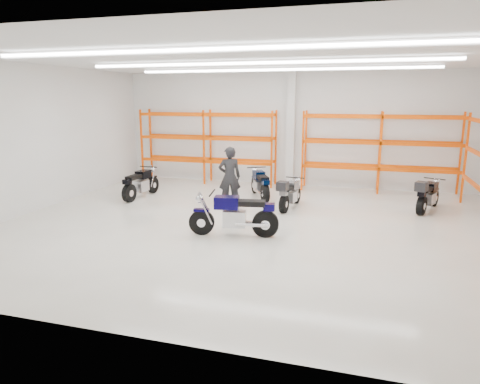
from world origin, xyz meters
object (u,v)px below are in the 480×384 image
(motorcycle_back_c, at_px, (289,194))
(structural_column, at_px, (291,129))
(motorcycle_back_d, at_px, (427,196))
(motorcycle_back_b, at_px, (260,185))
(standing_man, at_px, (230,177))
(motorcycle_main, at_px, (238,216))
(motorcycle_back_a, at_px, (140,184))

(motorcycle_back_c, distance_m, structural_column, 4.22)
(motorcycle_back_d, bearing_deg, structural_column, 149.15)
(motorcycle_back_b, relative_size, standing_man, 0.97)
(motorcycle_main, distance_m, motorcycle_back_a, 5.50)
(motorcycle_back_a, distance_m, standing_man, 3.47)
(motorcycle_back_d, xyz_separation_m, standing_man, (-6.09, -1.12, 0.48))
(standing_man, relative_size, structural_column, 0.44)
(motorcycle_back_b, relative_size, structural_column, 0.43)
(motorcycle_back_a, relative_size, motorcycle_back_d, 1.08)
(motorcycle_back_c, bearing_deg, motorcycle_back_a, 179.19)
(standing_man, distance_m, structural_column, 4.38)
(motorcycle_back_d, xyz_separation_m, structural_column, (-4.81, 2.87, 1.75))
(motorcycle_back_a, height_order, structural_column, structural_column)
(structural_column, bearing_deg, motorcycle_back_d, -30.85)
(motorcycle_back_d, bearing_deg, motorcycle_back_a, -174.99)
(motorcycle_main, bearing_deg, motorcycle_back_a, 145.49)
(motorcycle_back_c, relative_size, structural_column, 0.44)
(standing_man, bearing_deg, motorcycle_back_a, -27.86)
(motorcycle_back_d, bearing_deg, motorcycle_back_b, 176.62)
(motorcycle_back_b, bearing_deg, motorcycle_back_d, -3.38)
(motorcycle_main, distance_m, motorcycle_back_c, 3.14)
(motorcycle_main, bearing_deg, motorcycle_back_b, 95.71)
(motorcycle_back_b, height_order, standing_man, standing_man)
(motorcycle_back_c, bearing_deg, motorcycle_back_d, 12.28)
(motorcycle_back_b, distance_m, standing_man, 1.67)
(motorcycle_back_b, bearing_deg, motorcycle_back_a, -164.30)
(structural_column, bearing_deg, standing_man, -107.78)
(motorcycle_back_a, distance_m, motorcycle_back_b, 4.26)
(motorcycle_back_a, relative_size, standing_man, 1.08)
(motorcycle_back_b, height_order, motorcycle_back_c, motorcycle_back_b)
(standing_man, bearing_deg, motorcycle_main, 88.32)
(motorcycle_back_c, height_order, motorcycle_back_d, motorcycle_back_d)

